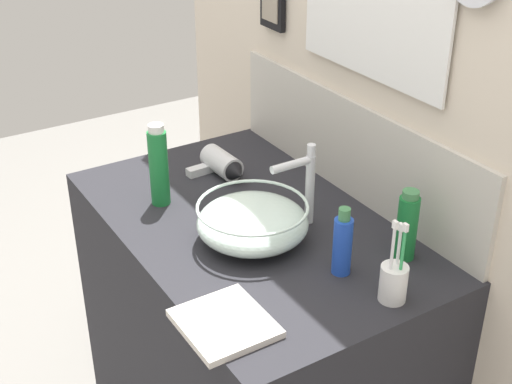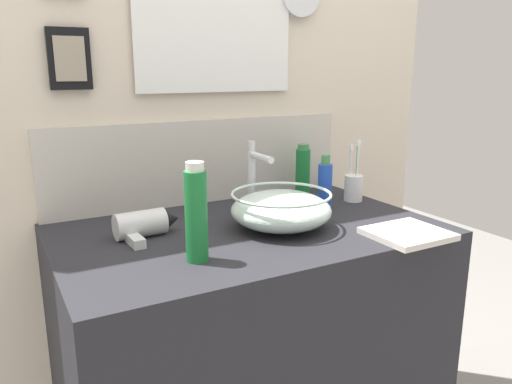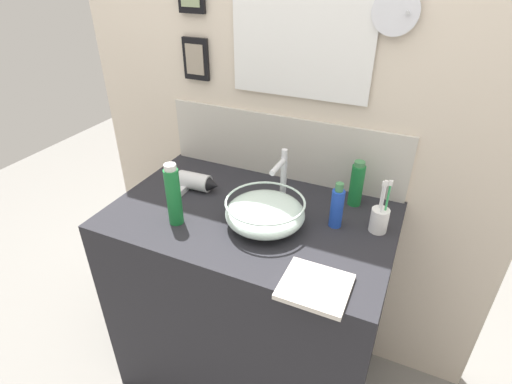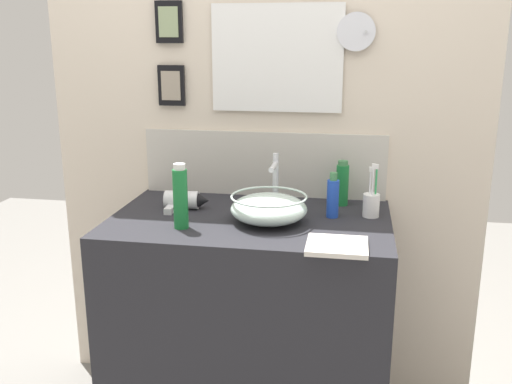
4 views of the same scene
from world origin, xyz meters
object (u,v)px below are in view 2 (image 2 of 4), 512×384
at_px(faucet, 254,173).
at_px(soap_dispenser, 196,214).
at_px(glass_bowl_sink, 281,209).
at_px(hair_drier, 146,224).
at_px(hand_towel, 408,234).
at_px(toothbrush_cup, 354,186).
at_px(spray_bottle, 325,185).
at_px(lotion_bottle, 303,171).

relative_size(faucet, soap_dispenser, 0.96).
bearing_deg(glass_bowl_sink, hair_drier, 162.19).
height_order(soap_dispenser, hand_towel, soap_dispenser).
bearing_deg(faucet, hand_towel, -56.17).
bearing_deg(hand_towel, faucet, 123.83).
xyz_separation_m(glass_bowl_sink, hand_towel, (0.25, -0.22, -0.05)).
distance_m(toothbrush_cup, spray_bottle, 0.15).
xyz_separation_m(toothbrush_cup, spray_bottle, (-0.14, -0.03, 0.03)).
height_order(spray_bottle, hand_towel, spray_bottle).
xyz_separation_m(hair_drier, soap_dispenser, (0.05, -0.22, 0.08)).
xyz_separation_m(faucet, lotion_bottle, (0.25, 0.12, -0.04)).
xyz_separation_m(faucet, hair_drier, (-0.35, -0.04, -0.10)).
bearing_deg(hand_towel, soap_dispenser, 168.53).
bearing_deg(glass_bowl_sink, lotion_bottle, 46.83).
bearing_deg(toothbrush_cup, hand_towel, -107.46).
xyz_separation_m(glass_bowl_sink, spray_bottle, (0.22, 0.10, 0.02)).
relative_size(toothbrush_cup, spray_bottle, 1.21).
distance_m(hair_drier, spray_bottle, 0.57).
relative_size(hair_drier, lotion_bottle, 0.98).
height_order(lotion_bottle, spray_bottle, lotion_bottle).
distance_m(toothbrush_cup, hand_towel, 0.38).
distance_m(faucet, soap_dispenser, 0.40).
relative_size(faucet, toothbrush_cup, 1.08).
relative_size(glass_bowl_sink, hand_towel, 1.43).
height_order(hair_drier, lotion_bottle, lotion_bottle).
height_order(faucet, soap_dispenser, soap_dispenser).
height_order(toothbrush_cup, spray_bottle, toothbrush_cup).
bearing_deg(faucet, soap_dispenser, -137.78).
relative_size(glass_bowl_sink, soap_dispenser, 1.20).
xyz_separation_m(soap_dispenser, spray_bottle, (0.52, 0.22, -0.04)).
distance_m(faucet, hand_towel, 0.47).
height_order(lotion_bottle, soap_dispenser, soap_dispenser).
bearing_deg(lotion_bottle, faucet, -155.50).
distance_m(hair_drier, hand_towel, 0.69).
bearing_deg(spray_bottle, lotion_bottle, 79.87).
xyz_separation_m(glass_bowl_sink, hair_drier, (-0.35, 0.11, -0.02)).
bearing_deg(lotion_bottle, spray_bottle, -100.13).
bearing_deg(spray_bottle, soap_dispenser, -157.42).
xyz_separation_m(faucet, hand_towel, (0.25, -0.38, -0.12)).
bearing_deg(lotion_bottle, glass_bowl_sink, -133.17).
bearing_deg(hand_towel, spray_bottle, 95.17).
height_order(faucet, spray_bottle, faucet).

